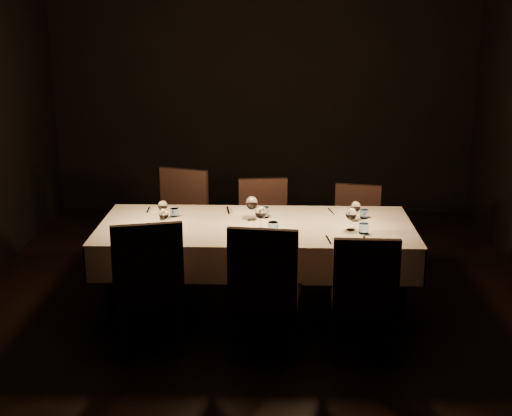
{
  "coord_description": "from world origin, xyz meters",
  "views": [
    {
      "loc": [
        0.15,
        -5.46,
        2.48
      ],
      "look_at": [
        0.0,
        0.0,
        0.9
      ],
      "focal_mm": 50.0,
      "sensor_mm": 36.0,
      "label": 1
    }
  ],
  "objects_px": {
    "chair_far_left": "(179,219)",
    "chair_far_right": "(356,228)",
    "chair_near_left": "(148,281)",
    "chair_near_right": "(364,291)",
    "dining_table": "(256,233)",
    "chair_near_center": "(265,285)",
    "chair_far_center": "(264,225)"
  },
  "relations": [
    {
      "from": "chair_near_left",
      "to": "chair_near_right",
      "type": "xyz_separation_m",
      "value": [
        1.54,
        -0.05,
        -0.04
      ]
    },
    {
      "from": "chair_near_center",
      "to": "chair_far_center",
      "type": "xyz_separation_m",
      "value": [
        -0.03,
        1.53,
        -0.04
      ]
    },
    {
      "from": "chair_near_center",
      "to": "chair_near_right",
      "type": "height_order",
      "value": "chair_near_center"
    },
    {
      "from": "chair_near_right",
      "to": "chair_far_right",
      "type": "relative_size",
      "value": 1.08
    },
    {
      "from": "dining_table",
      "to": "chair_near_right",
      "type": "bearing_deg",
      "value": -45.06
    },
    {
      "from": "dining_table",
      "to": "chair_near_right",
      "type": "distance_m",
      "value": 1.12
    },
    {
      "from": "chair_near_right",
      "to": "chair_far_right",
      "type": "bearing_deg",
      "value": -92.13
    },
    {
      "from": "chair_near_center",
      "to": "chair_far_right",
      "type": "distance_m",
      "value": 1.76
    },
    {
      "from": "chair_far_left",
      "to": "dining_table",
      "type": "bearing_deg",
      "value": -30.7
    },
    {
      "from": "dining_table",
      "to": "chair_far_left",
      "type": "xyz_separation_m",
      "value": [
        -0.74,
        0.85,
        -0.14
      ]
    },
    {
      "from": "chair_near_center",
      "to": "chair_far_left",
      "type": "relative_size",
      "value": 1.02
    },
    {
      "from": "chair_near_left",
      "to": "chair_far_center",
      "type": "bearing_deg",
      "value": -132.75
    },
    {
      "from": "dining_table",
      "to": "chair_near_center",
      "type": "relative_size",
      "value": 2.49
    },
    {
      "from": "chair_far_left",
      "to": "chair_near_left",
      "type": "bearing_deg",
      "value": -72.27
    },
    {
      "from": "chair_far_right",
      "to": "chair_far_center",
      "type": "bearing_deg",
      "value": -165.46
    },
    {
      "from": "chair_near_left",
      "to": "chair_near_right",
      "type": "height_order",
      "value": "chair_near_left"
    },
    {
      "from": "chair_near_left",
      "to": "chair_near_center",
      "type": "xyz_separation_m",
      "value": [
        0.84,
        -0.04,
        -0.01
      ]
    },
    {
      "from": "chair_near_right",
      "to": "chair_near_center",
      "type": "bearing_deg",
      "value": 1.04
    },
    {
      "from": "dining_table",
      "to": "chair_far_center",
      "type": "height_order",
      "value": "chair_far_center"
    },
    {
      "from": "chair_near_right",
      "to": "chair_far_right",
      "type": "distance_m",
      "value": 1.57
    },
    {
      "from": "chair_near_center",
      "to": "chair_far_left",
      "type": "height_order",
      "value": "chair_near_center"
    },
    {
      "from": "chair_far_left",
      "to": "chair_near_center",
      "type": "bearing_deg",
      "value": -44.75
    },
    {
      "from": "chair_far_center",
      "to": "chair_near_center",
      "type": "bearing_deg",
      "value": -95.27
    },
    {
      "from": "chair_near_right",
      "to": "chair_far_left",
      "type": "bearing_deg",
      "value": -45.11
    },
    {
      "from": "chair_far_left",
      "to": "chair_far_right",
      "type": "distance_m",
      "value": 1.64
    },
    {
      "from": "chair_near_left",
      "to": "chair_near_right",
      "type": "distance_m",
      "value": 1.54
    },
    {
      "from": "chair_near_left",
      "to": "chair_far_left",
      "type": "xyz_separation_m",
      "value": [
        0.02,
        1.59,
        -0.02
      ]
    },
    {
      "from": "chair_far_center",
      "to": "chair_far_right",
      "type": "bearing_deg",
      "value": -4.51
    },
    {
      "from": "chair_far_center",
      "to": "chair_far_right",
      "type": "height_order",
      "value": "chair_far_center"
    },
    {
      "from": "chair_near_right",
      "to": "chair_far_left",
      "type": "xyz_separation_m",
      "value": [
        -1.52,
        1.64,
        0.02
      ]
    },
    {
      "from": "chair_far_left",
      "to": "chair_far_right",
      "type": "relative_size",
      "value": 1.13
    },
    {
      "from": "chair_near_left",
      "to": "chair_near_center",
      "type": "relative_size",
      "value": 1.01
    }
  ]
}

